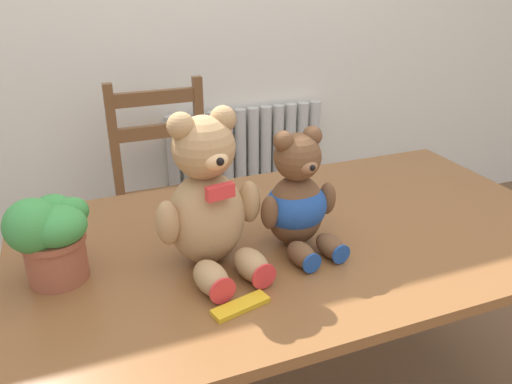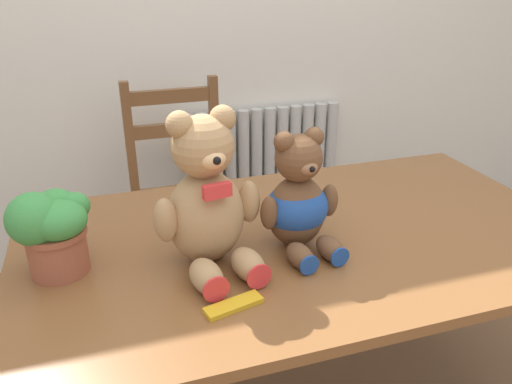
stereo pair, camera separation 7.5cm
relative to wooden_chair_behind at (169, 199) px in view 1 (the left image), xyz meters
The scene contains 7 objects.
radiator 0.62m from the wooden_chair_behind, 34.68° to the left, with size 0.86×0.10×0.75m.
dining_table 0.92m from the wooden_chair_behind, 76.52° to the right, with size 1.60×0.90×0.72m.
wooden_chair_behind is the anchor object (origin of this frame).
teddy_bear_left 1.03m from the wooden_chair_behind, 94.72° to the right, with size 0.29×0.30×0.40m.
teddy_bear_right 1.02m from the wooden_chair_behind, 79.67° to the right, with size 0.23×0.25×0.33m.
potted_plant 1.05m from the wooden_chair_behind, 117.25° to the right, with size 0.19×0.17×0.23m.
chocolate_bar 1.17m from the wooden_chair_behind, 93.52° to the right, with size 0.14×0.04×0.01m, color gold.
Camera 1 is at (-0.58, -0.67, 1.43)m, focal length 35.00 mm.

